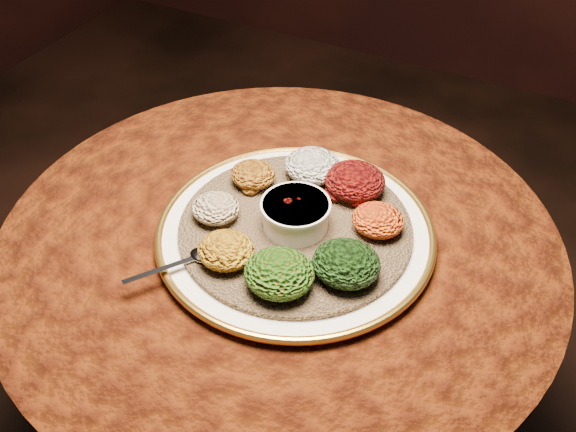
% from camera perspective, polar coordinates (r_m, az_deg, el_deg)
% --- Properties ---
extents(table, '(0.96, 0.96, 0.73)m').
position_cam_1_polar(table, '(1.23, -0.75, -7.60)').
color(table, black).
rests_on(table, ground).
extents(platter, '(0.57, 0.57, 0.02)m').
position_cam_1_polar(platter, '(1.08, 0.66, -1.46)').
color(platter, white).
rests_on(platter, table).
extents(injera, '(0.52, 0.52, 0.01)m').
position_cam_1_polar(injera, '(1.07, 0.66, -1.04)').
color(injera, olive).
rests_on(injera, platter).
extents(stew_bowl, '(0.12, 0.12, 0.05)m').
position_cam_1_polar(stew_bowl, '(1.05, 0.67, 0.28)').
color(stew_bowl, white).
rests_on(stew_bowl, injera).
extents(spoon, '(0.10, 0.12, 0.01)m').
position_cam_1_polar(spoon, '(1.02, -8.19, -3.65)').
color(spoon, silver).
rests_on(spoon, injera).
extents(portion_ayib, '(0.10, 0.10, 0.05)m').
position_cam_1_polar(portion_ayib, '(1.15, 2.21, 4.49)').
color(portion_ayib, beige).
rests_on(portion_ayib, injera).
extents(portion_kitfo, '(0.11, 0.10, 0.05)m').
position_cam_1_polar(portion_kitfo, '(1.12, 5.95, 3.13)').
color(portion_kitfo, black).
rests_on(portion_kitfo, injera).
extents(portion_tikil, '(0.09, 0.08, 0.04)m').
position_cam_1_polar(portion_tikil, '(1.06, 7.99, -0.36)').
color(portion_tikil, '#C79210').
rests_on(portion_tikil, injera).
extents(portion_gomen, '(0.11, 0.10, 0.05)m').
position_cam_1_polar(portion_gomen, '(0.97, 5.20, -4.21)').
color(portion_gomen, black).
rests_on(portion_gomen, injera).
extents(portion_mixveg, '(0.11, 0.10, 0.05)m').
position_cam_1_polar(portion_mixveg, '(0.96, -0.78, -5.11)').
color(portion_mixveg, maroon).
rests_on(portion_mixveg, injera).
extents(portion_kik, '(0.09, 0.09, 0.04)m').
position_cam_1_polar(portion_kik, '(1.00, -5.54, -3.04)').
color(portion_kik, '#BE7D10').
rests_on(portion_kik, injera).
extents(portion_timatim, '(0.08, 0.08, 0.04)m').
position_cam_1_polar(portion_timatim, '(1.08, -6.45, 0.69)').
color(portion_timatim, maroon).
rests_on(portion_timatim, injera).
extents(portion_shiro, '(0.08, 0.08, 0.04)m').
position_cam_1_polar(portion_shiro, '(1.14, -3.14, 3.71)').
color(portion_shiro, '#965912').
rests_on(portion_shiro, injera).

